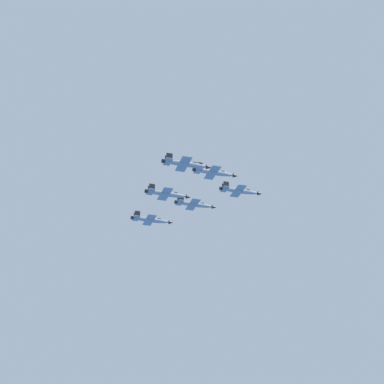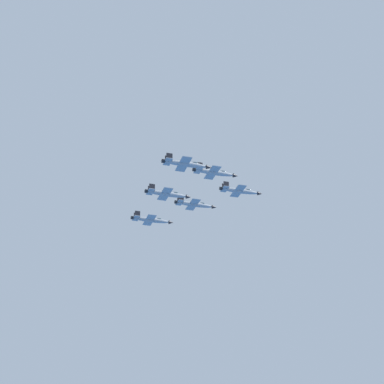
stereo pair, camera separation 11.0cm
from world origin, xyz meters
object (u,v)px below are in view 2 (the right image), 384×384
at_px(jet_left_wingman, 195,204).
at_px(jet_left_outer, 151,220).
at_px(jet_lead, 240,191).
at_px(jet_right_outer, 186,164).
at_px(jet_slot_rear, 167,194).
at_px(jet_right_wingman, 215,172).

relative_size(jet_left_wingman, jet_left_outer, 0.99).
xyz_separation_m(jet_lead, jet_right_outer, (-33.49, 10.80, -5.47)).
height_order(jet_left_outer, jet_slot_rear, jet_left_outer).
height_order(jet_left_wingman, jet_right_outer, jet_left_wingman).
distance_m(jet_left_wingman, jet_right_wingman, 22.83).
bearing_deg(jet_slot_rear, jet_right_wingman, -40.85).
bearing_deg(jet_left_outer, jet_right_outer, -89.98).
height_order(jet_left_wingman, jet_slot_rear, jet_left_wingman).
bearing_deg(jet_left_outer, jet_left_wingman, -40.35).
distance_m(jet_right_wingman, jet_slot_rear, 18.16).
relative_size(jet_left_wingman, jet_right_outer, 0.97).
relative_size(jet_right_wingman, jet_right_outer, 0.98).
distance_m(jet_right_wingman, jet_left_outer, 36.98).
relative_size(jet_left_wingman, jet_right_wingman, 0.99).
xyz_separation_m(jet_lead, jet_left_wingman, (2.63, 17.40, -1.95)).
bearing_deg(jet_slot_rear, jet_left_wingman, 39.88).
height_order(jet_lead, jet_right_wingman, jet_lead).
bearing_deg(jet_right_outer, jet_lead, 41.48).
xyz_separation_m(jet_lead, jet_left_outer, (5.27, 34.79, -4.94)).
relative_size(jet_lead, jet_right_wingman, 1.00).
relative_size(jet_right_wingman, jet_left_outer, 0.99).
distance_m(jet_lead, jet_slot_rear, 27.28).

